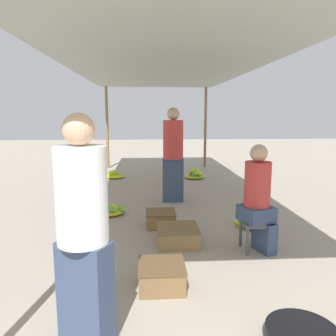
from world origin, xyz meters
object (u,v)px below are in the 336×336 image
(vendor_foreground, at_px, (83,230))
(banana_pile_left_0, at_px, (112,210))
(vendor_seated, at_px, (258,197))
(crate_far, at_px, (161,219))
(banana_pile_right_1, at_px, (195,174))
(banana_pile_left_1, at_px, (114,175))
(crate_near, at_px, (177,235))
(banana_pile_right_0, at_px, (254,224))
(crate_mid, at_px, (162,276))
(stool, at_px, (256,226))
(shopper_walking_mid, at_px, (173,153))

(vendor_foreground, height_order, banana_pile_left_0, vendor_foreground)
(vendor_seated, xyz_separation_m, crate_far, (-1.10, 0.94, -0.54))
(vendor_seated, distance_m, banana_pile_right_1, 4.45)
(banana_pile_left_1, xyz_separation_m, crate_far, (1.04, -3.69, 0.04))
(crate_near, bearing_deg, banana_pile_left_0, 127.33)
(vendor_foreground, distance_m, crate_far, 2.60)
(banana_pile_left_0, bearing_deg, banana_pile_right_0, -19.27)
(vendor_seated, height_order, banana_pile_right_1, vendor_seated)
(crate_mid, relative_size, crate_far, 1.01)
(crate_mid, bearing_deg, crate_near, 76.69)
(banana_pile_right_0, bearing_deg, crate_near, -155.84)
(vendor_foreground, relative_size, banana_pile_left_1, 2.97)
(banana_pile_right_0, bearing_deg, banana_pile_right_1, 94.81)
(vendor_foreground, bearing_deg, banana_pile_left_1, 93.91)
(vendor_seated, bearing_deg, banana_pile_left_1, 114.74)
(banana_pile_right_0, relative_size, banana_pile_right_1, 1.09)
(stool, bearing_deg, banana_pile_left_1, 114.59)
(banana_pile_right_0, bearing_deg, vendor_seated, -106.11)
(crate_mid, bearing_deg, vendor_seated, 33.57)
(vendor_seated, distance_m, crate_near, 1.09)
(banana_pile_right_0, relative_size, shopper_walking_mid, 0.32)
(banana_pile_right_0, height_order, crate_far, crate_far)
(shopper_walking_mid, bearing_deg, crate_mid, -96.50)
(banana_pile_right_0, bearing_deg, vendor_foreground, -130.65)
(shopper_walking_mid, bearing_deg, crate_near, -92.97)
(vendor_foreground, distance_m, banana_pile_right_1, 6.16)
(banana_pile_right_0, distance_m, crate_far, 1.33)
(stool, xyz_separation_m, banana_pile_right_1, (-0.07, 4.41, -0.19))
(banana_pile_right_1, bearing_deg, banana_pile_left_1, 174.25)
(vendor_seated, height_order, crate_mid, vendor_seated)
(banana_pile_right_0, bearing_deg, crate_far, 172.85)
(banana_pile_right_0, distance_m, crate_mid, 2.07)
(banana_pile_left_1, xyz_separation_m, shopper_walking_mid, (1.32, -2.32, 0.82))
(stool, distance_m, banana_pile_left_1, 5.08)
(crate_far, bearing_deg, shopper_walking_mid, 78.11)
(vendor_seated, bearing_deg, banana_pile_right_1, 91.09)
(banana_pile_left_1, height_order, crate_mid, crate_mid)
(crate_near, distance_m, crate_mid, 1.06)
(vendor_seated, height_order, banana_pile_right_0, vendor_seated)
(vendor_foreground, distance_m, vendor_seated, 2.27)
(stool, xyz_separation_m, crate_near, (-0.90, 0.26, -0.19))
(crate_near, bearing_deg, crate_mid, -103.31)
(banana_pile_right_0, xyz_separation_m, crate_far, (-1.32, 0.17, 0.05))
(banana_pile_left_0, relative_size, crate_near, 0.93)
(banana_pile_left_0, height_order, banana_pile_right_0, banana_pile_left_0)
(crate_near, distance_m, crate_far, 0.70)
(crate_near, bearing_deg, banana_pile_left_1, 105.59)
(banana_pile_left_0, height_order, banana_pile_right_1, banana_pile_right_1)
(crate_mid, bearing_deg, vendor_foreground, -127.86)
(stool, xyz_separation_m, crate_far, (-1.08, 0.93, -0.19))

